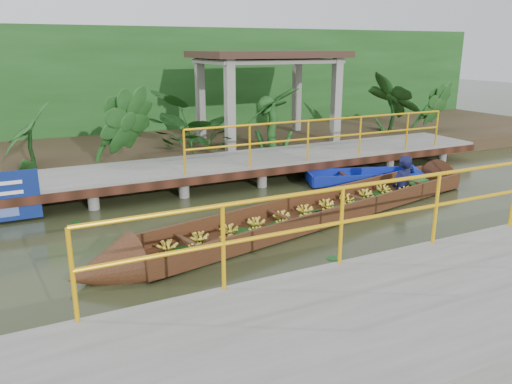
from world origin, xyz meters
name	(u,v)px	position (x,y,z in m)	size (l,w,h in m)	color
ground	(279,227)	(0.00, 0.00, 0.00)	(80.00, 80.00, 0.00)	#293018
land_strip	(166,148)	(0.00, 7.50, 0.23)	(30.00, 8.00, 0.45)	#34291A
far_dock	(214,166)	(0.02, 3.43, 0.48)	(16.00, 2.06, 1.66)	slate
near_dock	(510,296)	(1.00, -4.20, 0.30)	(18.00, 2.40, 1.73)	slate
pavilion	(267,64)	(3.00, 6.30, 2.82)	(4.40, 3.00, 3.00)	slate
foliage_backdrop	(144,86)	(0.00, 10.00, 2.00)	(30.00, 0.80, 4.00)	#184315
vendor_boat	(333,204)	(1.36, 0.17, 0.23)	(10.19, 3.09, 2.14)	#361C0E
moored_blue_boat	(390,178)	(4.07, 1.60, 0.13)	(3.21, 1.76, 0.74)	navy
tropical_plants	(260,114)	(2.25, 5.30, 1.42)	(14.56, 1.56, 1.95)	#184315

